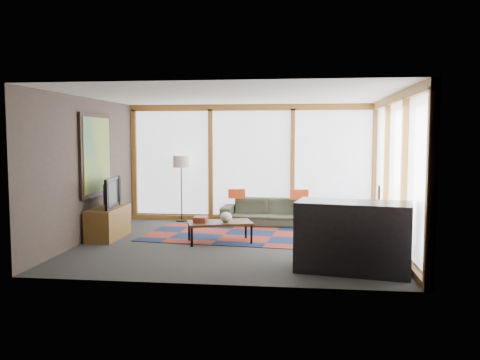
# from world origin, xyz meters

# --- Properties ---
(ground) EXTENTS (5.50, 5.50, 0.00)m
(ground) POSITION_xyz_m (0.00, 0.00, 0.00)
(ground) COLOR #292927
(ground) RESTS_ON ground
(room_envelope) EXTENTS (5.52, 5.02, 2.62)m
(room_envelope) POSITION_xyz_m (0.49, 0.56, 1.54)
(room_envelope) COLOR #3F332C
(room_envelope) RESTS_ON ground
(rug) EXTENTS (3.16, 2.21, 0.01)m
(rug) POSITION_xyz_m (-0.35, 0.75, 0.01)
(rug) COLOR maroon
(rug) RESTS_ON ground
(sofa) EXTENTS (1.96, 0.83, 0.57)m
(sofa) POSITION_xyz_m (0.39, 1.95, 0.28)
(sofa) COLOR #313527
(sofa) RESTS_ON ground
(pillow_left) EXTENTS (0.38, 0.18, 0.20)m
(pillow_left) POSITION_xyz_m (-0.26, 1.95, 0.67)
(pillow_left) COLOR red
(pillow_left) RESTS_ON sofa
(pillow_right) EXTENTS (0.39, 0.17, 0.21)m
(pillow_right) POSITION_xyz_m (1.08, 1.96, 0.67)
(pillow_right) COLOR red
(pillow_right) RESTS_ON sofa
(floor_lamp) EXTENTS (0.37, 0.37, 1.47)m
(floor_lamp) POSITION_xyz_m (-1.54, 2.22, 0.73)
(floor_lamp) COLOR black
(floor_lamp) RESTS_ON ground
(coffee_table) EXTENTS (1.25, 0.89, 0.38)m
(coffee_table) POSITION_xyz_m (-0.32, 0.05, 0.19)
(coffee_table) COLOR #321E0E
(coffee_table) RESTS_ON ground
(book_stack) EXTENTS (0.23, 0.29, 0.09)m
(book_stack) POSITION_xyz_m (-0.66, 0.01, 0.42)
(book_stack) COLOR brown
(book_stack) RESTS_ON coffee_table
(vase) EXTENTS (0.24, 0.24, 0.18)m
(vase) POSITION_xyz_m (-0.21, 0.03, 0.47)
(vase) COLOR beige
(vase) RESTS_ON coffee_table
(bookshelf) EXTENTS (0.38, 2.11, 0.53)m
(bookshelf) POSITION_xyz_m (2.43, 0.14, 0.26)
(bookshelf) COLOR #321E0E
(bookshelf) RESTS_ON ground
(bowl_a) EXTENTS (0.24, 0.24, 0.10)m
(bowl_a) POSITION_xyz_m (2.39, -0.41, 0.58)
(bowl_a) COLOR black
(bowl_a) RESTS_ON bookshelf
(bowl_b) EXTENTS (0.18, 0.18, 0.09)m
(bowl_b) POSITION_xyz_m (2.46, -0.10, 0.57)
(bowl_b) COLOR black
(bowl_b) RESTS_ON bookshelf
(shelf_picture) EXTENTS (0.09, 0.34, 0.45)m
(shelf_picture) POSITION_xyz_m (2.57, 0.89, 0.75)
(shelf_picture) COLOR black
(shelf_picture) RESTS_ON bookshelf
(tv_console) EXTENTS (0.48, 1.16, 0.58)m
(tv_console) POSITION_xyz_m (-2.46, 0.21, 0.29)
(tv_console) COLOR brown
(tv_console) RESTS_ON ground
(television) EXTENTS (0.23, 0.98, 0.56)m
(television) POSITION_xyz_m (-2.45, 0.18, 0.86)
(television) COLOR black
(television) RESTS_ON tv_console
(bar_counter) EXTENTS (1.67, 1.01, 0.99)m
(bar_counter) POSITION_xyz_m (1.85, -1.62, 0.50)
(bar_counter) COLOR black
(bar_counter) RESTS_ON ground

